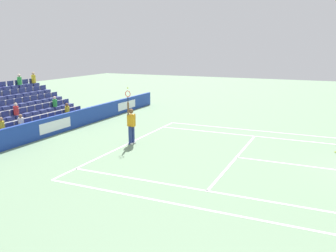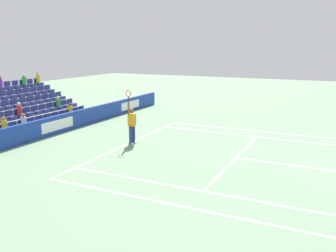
% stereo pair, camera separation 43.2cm
% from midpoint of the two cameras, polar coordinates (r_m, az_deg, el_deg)
% --- Properties ---
extents(line_baseline, '(10.97, 0.10, 0.01)m').
position_cam_midpoint_polar(line_baseline, '(18.03, -5.57, -2.76)').
color(line_baseline, white).
rests_on(line_baseline, ground).
extents(line_service, '(8.23, 0.10, 0.01)m').
position_cam_midpoint_polar(line_service, '(15.98, 11.58, -4.99)').
color(line_service, white).
rests_on(line_service, ground).
extents(line_centre_service, '(0.10, 6.40, 0.01)m').
position_cam_midpoint_polar(line_centre_service, '(15.57, 23.11, -6.24)').
color(line_centre_service, white).
rests_on(line_centre_service, ground).
extents(line_singles_sideline_left, '(0.10, 11.89, 0.01)m').
position_cam_midpoint_polar(line_singles_sideline_left, '(12.14, 8.75, -10.64)').
color(line_singles_sideline_left, white).
rests_on(line_singles_sideline_left, ground).
extents(line_singles_sideline_right, '(0.10, 11.89, 0.01)m').
position_cam_midpoint_polar(line_singles_sideline_right, '(19.78, 15.83, -1.80)').
color(line_singles_sideline_right, white).
rests_on(line_singles_sideline_right, ground).
extents(line_doubles_sideline_left, '(0.10, 11.89, 0.01)m').
position_cam_midpoint_polar(line_doubles_sideline_left, '(10.95, 6.57, -13.26)').
color(line_doubles_sideline_left, white).
rests_on(line_doubles_sideline_left, ground).
extents(line_doubles_sideline_right, '(0.10, 11.89, 0.01)m').
position_cam_midpoint_polar(line_doubles_sideline_right, '(21.10, 16.50, -0.96)').
color(line_doubles_sideline_right, white).
rests_on(line_doubles_sideline_right, ground).
extents(line_centre_mark, '(0.10, 0.20, 0.01)m').
position_cam_midpoint_polar(line_centre_mark, '(17.98, -5.30, -2.79)').
color(line_centre_mark, white).
rests_on(line_centre_mark, ground).
extents(sponsor_barrier, '(22.94, 0.22, 1.02)m').
position_cam_midpoint_polar(sponsor_barrier, '(20.70, -16.82, 0.20)').
color(sponsor_barrier, '#193899').
rests_on(sponsor_barrier, ground).
extents(tennis_player, '(0.52, 0.38, 2.85)m').
position_cam_midpoint_polar(tennis_player, '(17.74, -5.11, 0.28)').
color(tennis_player, navy).
rests_on(tennis_player, ground).
extents(stadium_stand, '(8.06, 4.75, 3.05)m').
position_cam_midpoint_polar(stadium_stand, '(23.18, -23.42, 1.77)').
color(stadium_stand, gray).
rests_on(stadium_stand, ground).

